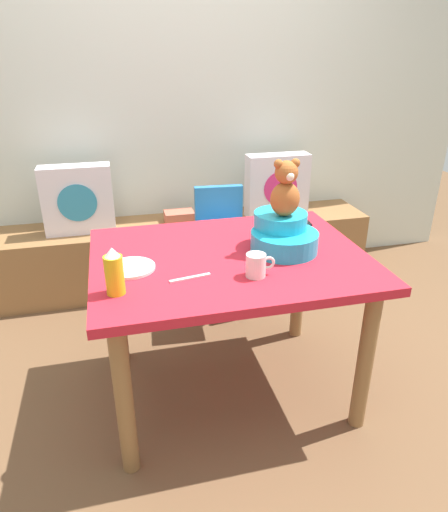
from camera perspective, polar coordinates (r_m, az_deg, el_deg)
ground_plane at (r=2.42m, az=0.59°, el=-16.01°), size 8.00×8.00×0.00m
back_wall at (r=3.30m, az=-6.13°, el=19.69°), size 4.40×0.10×2.60m
window_bench at (r=3.31m, az=-4.63°, el=0.53°), size 2.60×0.44×0.46m
pillow_floral_left at (r=3.11m, az=-17.68°, el=6.68°), size 0.44×0.15×0.44m
pillow_floral_right at (r=3.30m, az=6.60°, el=8.67°), size 0.44×0.15×0.44m
book_stack at (r=3.20m, az=-5.58°, el=4.85°), size 0.20×0.14×0.08m
dining_table at (r=2.07m, az=0.67°, el=-2.58°), size 1.20×0.92×0.74m
highchair at (r=2.83m, az=-0.26°, el=2.72°), size 0.34×0.47×0.79m
infant_seat_teal at (r=2.07m, az=7.32°, el=2.69°), size 0.30×0.33×0.16m
teddy_bear at (r=2.00m, az=7.65°, el=8.18°), size 0.13×0.12×0.25m
ketchup_bottle at (r=1.72m, az=-13.48°, el=-1.96°), size 0.07×0.07×0.18m
coffee_mug at (r=1.82m, az=4.06°, el=-1.14°), size 0.12×0.08×0.09m
dinner_plate_near at (r=1.93m, az=-11.48°, el=-1.44°), size 0.20×0.20×0.01m
cell_phone at (r=2.40m, az=9.03°, el=3.99°), size 0.15×0.08×0.01m
table_fork at (r=1.82m, az=-4.24°, el=-2.71°), size 0.17×0.04×0.01m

